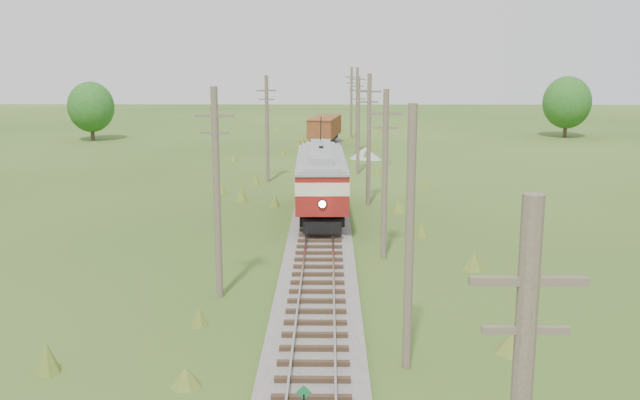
{
  "coord_description": "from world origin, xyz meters",
  "views": [
    {
      "loc": [
        0.5,
        -17.22,
        10.32
      ],
      "look_at": [
        0.0,
        21.92,
        2.23
      ],
      "focal_mm": 40.0,
      "sensor_mm": 36.0,
      "label": 1
    }
  ],
  "objects_px": {
    "gondola": "(325,128)",
    "gravel_pile": "(366,153)",
    "switch_marker": "(304,400)",
    "streetcar": "(321,176)"
  },
  "relations": [
    {
      "from": "streetcar",
      "to": "gravel_pile",
      "type": "height_order",
      "value": "streetcar"
    },
    {
      "from": "gondola",
      "to": "gravel_pile",
      "type": "bearing_deg",
      "value": -57.56
    },
    {
      "from": "streetcar",
      "to": "gondola",
      "type": "bearing_deg",
      "value": 88.75
    },
    {
      "from": "streetcar",
      "to": "gravel_pile",
      "type": "xyz_separation_m",
      "value": [
        4.22,
        26.08,
        -2.2
      ]
    },
    {
      "from": "switch_marker",
      "to": "gondola",
      "type": "xyz_separation_m",
      "value": [
        0.2,
        61.43,
        1.41
      ]
    },
    {
      "from": "switch_marker",
      "to": "gondola",
      "type": "distance_m",
      "value": 61.45
    },
    {
      "from": "gondola",
      "to": "gravel_pile",
      "type": "relative_size",
      "value": 2.57
    },
    {
      "from": "switch_marker",
      "to": "streetcar",
      "type": "height_order",
      "value": "streetcar"
    },
    {
      "from": "gondola",
      "to": "switch_marker",
      "type": "bearing_deg",
      "value": -81.22
    },
    {
      "from": "gondola",
      "to": "gravel_pile",
      "type": "distance_m",
      "value": 10.69
    }
  ]
}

